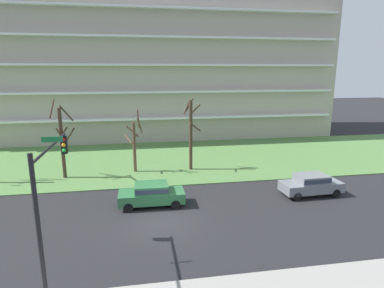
{
  "coord_description": "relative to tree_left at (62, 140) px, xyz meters",
  "views": [
    {
      "loc": [
        -1.2,
        -18.23,
        9.02
      ],
      "look_at": [
        2.92,
        6.0,
        3.4
      ],
      "focal_mm": 30.27,
      "sensor_mm": 36.0,
      "label": 1
    }
  ],
  "objects": [
    {
      "name": "ground",
      "position": [
        7.45,
        -9.53,
        -3.38
      ],
      "size": [
        160.0,
        160.0,
        0.0
      ],
      "primitive_type": "plane",
      "color": "#232326"
    },
    {
      "name": "grass_lawn_strip",
      "position": [
        7.45,
        4.47,
        -3.34
      ],
      "size": [
        80.0,
        16.0,
        0.08
      ],
      "primitive_type": "cube",
      "color": "#547F42",
      "rests_on": "ground"
    },
    {
      "name": "apartment_building",
      "position": [
        7.45,
        18.89,
        6.27
      ],
      "size": [
        50.23,
        13.8,
        19.29
      ],
      "color": "#B2A899",
      "rests_on": "ground"
    },
    {
      "name": "tree_left",
      "position": [
        0.0,
        0.0,
        0.0
      ],
      "size": [
        1.88,
        2.19,
        6.69
      ],
      "color": "#423023",
      "rests_on": "ground"
    },
    {
      "name": "tree_center",
      "position": [
        5.91,
        0.67,
        -0.66
      ],
      "size": [
        1.65,
        1.28,
        5.74
      ],
      "color": "brown",
      "rests_on": "ground"
    },
    {
      "name": "tree_right",
      "position": [
        10.95,
        0.54,
        0.17
      ],
      "size": [
        1.6,
        1.83,
        6.57
      ],
      "color": "#423023",
      "rests_on": "ground"
    },
    {
      "name": "sedan_gray_near_left",
      "position": [
        18.66,
        -7.03,
        -2.51
      ],
      "size": [
        4.47,
        1.98,
        1.57
      ],
      "rotation": [
        0.0,
        0.0,
        3.18
      ],
      "color": "slate",
      "rests_on": "ground"
    },
    {
      "name": "sedan_green_center_left",
      "position": [
        6.99,
        -7.03,
        -2.51
      ],
      "size": [
        4.42,
        1.86,
        1.57
      ],
      "rotation": [
        0.0,
        0.0,
        3.13
      ],
      "color": "#2D6B3D",
      "rests_on": "ground"
    },
    {
      "name": "traffic_signal_mast",
      "position": [
        2.52,
        -14.19,
        0.9
      ],
      "size": [
        0.9,
        5.65,
        6.21
      ],
      "color": "black",
      "rests_on": "ground"
    }
  ]
}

